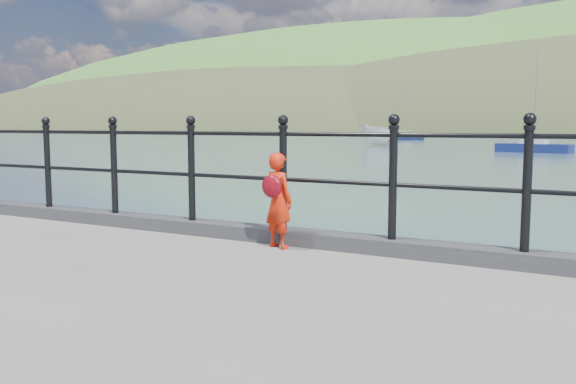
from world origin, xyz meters
The scene contains 7 objects.
ground centered at (0.00, 0.00, 0.00)m, with size 600.00×600.00×0.00m, color #2D4251.
kerb centered at (0.00, -0.15, 1.07)m, with size 60.00×0.30×0.15m, color #28282B.
railing centered at (0.00, -0.15, 1.82)m, with size 18.11×0.11×1.20m.
child centered at (0.69, -0.41, 1.49)m, with size 0.41×0.35×0.97m.
launch_white centered at (-18.12, 52.79, 1.10)m, with size 2.14×5.69×2.20m, color silver.
sailboat_left centered at (-23.71, 78.59, 0.34)m, with size 5.29×3.42×7.36m.
sailboat_port centered at (-2.66, 46.62, 0.34)m, with size 5.94×2.91×8.30m.
Camera 1 is at (3.71, -5.68, 2.25)m, focal length 38.00 mm.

